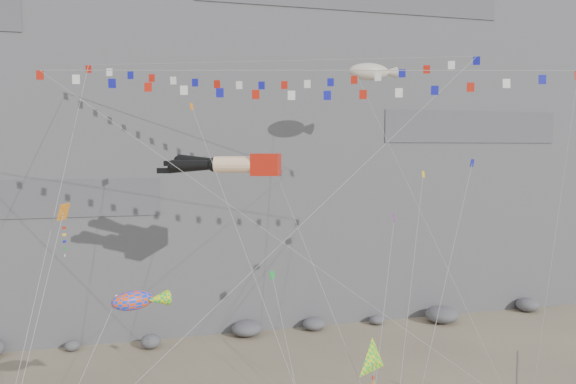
% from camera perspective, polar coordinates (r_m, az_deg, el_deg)
% --- Properties ---
extents(cliff, '(80.00, 28.00, 50.00)m').
position_cam_1_polar(cliff, '(62.39, -6.97, 12.74)').
color(cliff, slate).
rests_on(cliff, ground).
extents(talus_boulders, '(60.00, 3.00, 1.20)m').
position_cam_1_polar(talus_boulders, '(49.34, -4.20, -13.69)').
color(talus_boulders, slate).
rests_on(talus_boulders, ground).
extents(legs_kite, '(10.26, 17.57, 20.80)m').
position_cam_1_polar(legs_kite, '(36.74, -5.61, 2.80)').
color(legs_kite, red).
rests_on(legs_kite, ground).
extents(flag_banner_upper, '(28.54, 19.44, 30.44)m').
position_cam_1_polar(flag_banner_upper, '(40.19, -1.57, 13.11)').
color(flag_banner_upper, red).
rests_on(flag_banner_upper, ground).
extents(flag_banner_lower, '(31.12, 9.39, 24.37)m').
position_cam_1_polar(flag_banner_lower, '(34.22, 2.23, 12.19)').
color(flag_banner_lower, red).
rests_on(flag_banner_lower, ground).
extents(harlequin_kite, '(3.34, 9.83, 15.34)m').
position_cam_1_polar(harlequin_kite, '(33.54, -21.86, -1.96)').
color(harlequin_kite, red).
rests_on(harlequin_kite, ground).
extents(fish_windsock, '(6.67, 5.78, 10.25)m').
position_cam_1_polar(fish_windsock, '(31.41, -15.52, -10.60)').
color(fish_windsock, '#FF490D').
rests_on(fish_windsock, ground).
extents(delta_kite, '(2.69, 4.61, 7.19)m').
position_cam_1_polar(delta_kite, '(29.48, 8.71, -16.59)').
color(delta_kite, yellow).
rests_on(delta_kite, ground).
extents(blimp_windsock, '(6.81, 12.70, 25.21)m').
position_cam_1_polar(blimp_windsock, '(43.85, 8.24, 11.95)').
color(blimp_windsock, beige).
rests_on(blimp_windsock, ground).
extents(small_kite_a, '(5.54, 15.03, 24.09)m').
position_cam_1_polar(small_kite_a, '(37.43, -9.48, 7.76)').
color(small_kite_a, orange).
rests_on(small_kite_a, ground).
extents(small_kite_b, '(6.44, 9.85, 15.74)m').
position_cam_1_polar(small_kite_b, '(36.77, 10.71, -2.82)').
color(small_kite_b, purple).
rests_on(small_kite_b, ground).
extents(small_kite_c, '(1.03, 10.94, 13.41)m').
position_cam_1_polar(small_kite_c, '(32.83, -1.53, -8.82)').
color(small_kite_c, '#179633').
rests_on(small_kite_c, ground).
extents(small_kite_d, '(9.62, 14.45, 21.67)m').
position_cam_1_polar(small_kite_d, '(40.81, 13.51, 1.22)').
color(small_kite_d, yellow).
rests_on(small_kite_d, ground).
extents(small_kite_e, '(8.53, 7.43, 18.25)m').
position_cam_1_polar(small_kite_e, '(36.72, 18.09, 2.28)').
color(small_kite_e, '#12149F').
rests_on(small_kite_e, ground).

